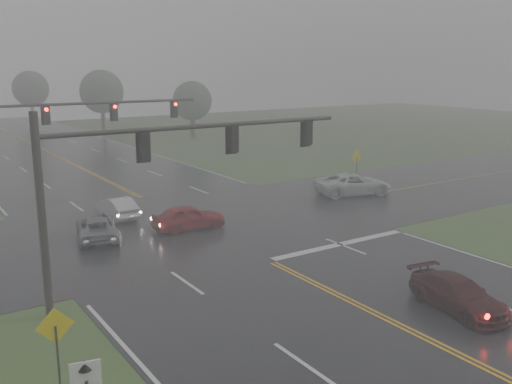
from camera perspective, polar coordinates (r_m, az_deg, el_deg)
main_road at (r=31.72m, az=-4.53°, el=-4.06°), size 18.00×160.00×0.02m
cross_street at (r=33.41m, az=-6.19°, el=-3.23°), size 120.00×14.00×0.02m
stop_bar at (r=29.84m, az=8.41°, el=-5.25°), size 8.50×0.50×0.01m
sedan_maroon at (r=23.33m, az=19.45°, el=-11.08°), size 2.33×4.47×1.24m
sedan_red at (r=32.42m, az=-6.72°, el=-3.74°), size 4.23×2.02×1.40m
sedan_silver at (r=35.61m, az=-13.63°, el=-2.52°), size 1.44×3.87×1.27m
car_grey at (r=31.60m, az=-15.57°, el=-4.56°), size 3.03×4.73×1.21m
pickup_white at (r=41.26m, az=9.68°, el=-0.27°), size 5.95×3.94×1.52m
signal_gantry_near at (r=22.46m, az=-10.69°, el=2.68°), size 13.40×0.33×7.55m
signal_gantry_far at (r=38.79m, az=-19.77°, el=6.31°), size 15.01×0.38×7.49m
sign_diamond_west at (r=17.28m, az=-19.37°, el=-13.42°), size 1.06×0.09×2.55m
sign_diamond_east at (r=43.84m, az=10.04°, el=3.05°), size 1.18×0.23×2.87m
tree_ne_a at (r=79.51m, az=-15.18°, el=9.66°), size 5.74×5.74×8.43m
tree_e_near at (r=71.64m, az=-6.40°, el=9.03°), size 4.85×4.85×7.12m
tree_n_far at (r=97.02m, az=-21.62°, el=9.58°), size 5.55×5.55×8.15m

